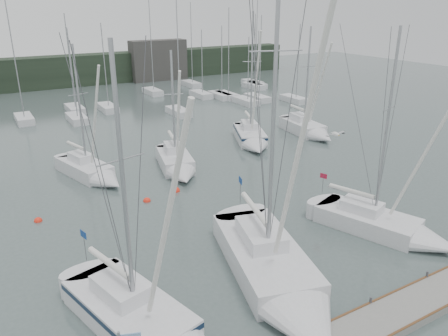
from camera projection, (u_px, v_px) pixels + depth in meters
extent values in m
plane|color=#485755|center=(281.00, 278.00, 22.40)|extent=(160.00, 160.00, 0.00)
cube|color=slate|center=(354.00, 335.00, 18.29)|extent=(24.00, 2.00, 0.40)
cube|color=black|center=(52.00, 72.00, 71.55)|extent=(90.00, 4.00, 5.00)
cube|color=#393734|center=(158.00, 60.00, 78.06)|extent=(10.00, 3.00, 7.00)
cube|color=silver|center=(201.00, 95.00, 64.84)|extent=(1.80, 4.50, 0.90)
cylinder|color=#94969B|center=(202.00, 62.00, 62.70)|extent=(0.12, 0.12, 8.84)
cube|color=silver|center=(254.00, 86.00, 71.34)|extent=(1.80, 4.50, 0.90)
cylinder|color=#94969B|center=(257.00, 40.00, 68.34)|extent=(0.12, 0.12, 13.67)
cube|color=silver|center=(257.00, 98.00, 62.54)|extent=(1.80, 4.50, 0.90)
cylinder|color=#94969B|center=(260.00, 57.00, 60.04)|extent=(0.12, 0.12, 10.85)
cube|color=silver|center=(108.00, 108.00, 56.65)|extent=(1.80, 4.50, 0.90)
cylinder|color=#94969B|center=(105.00, 66.00, 54.29)|extent=(0.12, 0.12, 10.12)
cube|color=silver|center=(179.00, 112.00, 54.69)|extent=(1.80, 4.50, 0.90)
cylinder|color=#94969B|center=(178.00, 54.00, 51.73)|extent=(0.12, 0.12, 13.47)
cube|color=silver|center=(246.00, 102.00, 60.43)|extent=(1.80, 4.50, 0.90)
cylinder|color=#94969B|center=(248.00, 69.00, 58.41)|extent=(0.12, 0.12, 8.21)
cube|color=silver|center=(24.00, 119.00, 51.26)|extent=(1.80, 4.50, 0.90)
cylinder|color=#94969B|center=(15.00, 61.00, 48.44)|extent=(0.12, 0.12, 12.68)
cube|color=silver|center=(75.00, 109.00, 56.09)|extent=(1.80, 4.50, 0.90)
cylinder|color=#94969B|center=(70.00, 62.00, 53.52)|extent=(0.12, 0.12, 11.23)
cube|color=silver|center=(220.00, 96.00, 64.17)|extent=(1.80, 4.50, 0.90)
cylinder|color=#94969B|center=(222.00, 60.00, 61.93)|extent=(0.12, 0.12, 9.42)
cube|color=silver|center=(153.00, 92.00, 66.91)|extent=(1.80, 4.50, 0.90)
cylinder|color=#94969B|center=(151.00, 45.00, 63.99)|extent=(0.12, 0.12, 13.22)
cube|color=silver|center=(77.00, 119.00, 51.49)|extent=(1.80, 4.50, 0.90)
cylinder|color=#94969B|center=(72.00, 73.00, 49.16)|extent=(0.12, 0.12, 9.87)
cube|color=silver|center=(227.00, 96.00, 64.21)|extent=(1.80, 4.50, 0.90)
cylinder|color=#94969B|center=(229.00, 52.00, 61.54)|extent=(0.12, 0.12, 11.79)
cube|color=silver|center=(252.00, 83.00, 74.21)|extent=(1.80, 4.50, 0.90)
cylinder|color=#94969B|center=(255.00, 48.00, 71.74)|extent=(0.12, 0.12, 10.72)
cube|color=silver|center=(294.00, 99.00, 61.74)|extent=(1.80, 4.50, 0.90)
cylinder|color=#94969B|center=(298.00, 62.00, 59.44)|extent=(0.12, 0.12, 9.73)
cube|color=silver|center=(191.00, 84.00, 73.17)|extent=(1.80, 4.50, 0.90)
cylinder|color=#94969B|center=(191.00, 43.00, 70.39)|extent=(0.12, 0.12, 12.45)
cube|color=silver|center=(255.00, 85.00, 72.35)|extent=(1.80, 4.50, 0.90)
cylinder|color=#94969B|center=(258.00, 57.00, 70.32)|extent=(0.12, 0.12, 8.22)
cube|color=silver|center=(129.00, 314.00, 19.14)|extent=(4.50, 7.08, 1.51)
cube|color=silver|center=(121.00, 288.00, 19.08)|extent=(2.22, 2.94, 0.71)
cylinder|color=#94969B|center=(123.00, 187.00, 16.62)|extent=(0.18, 0.18, 10.93)
cylinder|color=silver|center=(109.00, 263.00, 19.29)|extent=(1.09, 3.17, 0.28)
cube|color=#0E1D34|center=(128.00, 304.00, 18.96)|extent=(4.52, 7.10, 0.25)
cube|color=navy|center=(83.00, 234.00, 20.52)|extent=(0.16, 0.53, 0.36)
cube|color=silver|center=(263.00, 258.00, 23.20)|extent=(5.49, 8.76, 1.64)
cone|color=silver|center=(312.00, 333.00, 17.96)|extent=(4.28, 4.27, 3.49)
cube|color=silver|center=(261.00, 234.00, 23.27)|extent=(2.70, 3.64, 0.76)
cylinder|color=#94969B|center=(275.00, 89.00, 19.42)|extent=(0.20, 0.20, 16.63)
cylinder|color=silver|center=(255.00, 208.00, 23.89)|extent=(1.33, 3.92, 0.31)
cube|color=navy|center=(240.00, 180.00, 26.07)|extent=(0.17, 0.57, 0.39)
cube|color=silver|center=(367.00, 222.00, 27.19)|extent=(4.58, 6.58, 1.35)
cone|color=silver|center=(440.00, 245.00, 24.61)|extent=(3.41, 3.34, 2.70)
cube|color=silver|center=(362.00, 206.00, 27.11)|extent=(2.21, 2.77, 0.63)
cylinder|color=#94969B|center=(387.00, 128.00, 24.73)|extent=(0.16, 0.16, 11.04)
cylinder|color=silver|center=(352.00, 191.00, 27.27)|extent=(1.24, 2.85, 0.25)
cube|color=maroon|center=(324.00, 176.00, 28.29)|extent=(0.18, 0.46, 0.32)
cube|color=silver|center=(85.00, 170.00, 35.64)|extent=(3.68, 5.83, 1.39)
cone|color=silver|center=(111.00, 183.00, 33.12)|extent=(2.85, 2.85, 2.31)
cube|color=silver|center=(81.00, 157.00, 35.58)|extent=(1.81, 2.43, 0.65)
cylinder|color=#94969B|center=(80.00, 106.00, 33.49)|extent=(0.17, 0.17, 9.30)
cylinder|color=silver|center=(76.00, 146.00, 35.69)|extent=(0.96, 2.62, 0.26)
cube|color=silver|center=(175.00, 162.00, 37.34)|extent=(3.59, 5.62, 1.53)
cone|color=silver|center=(184.00, 177.00, 34.02)|extent=(2.90, 2.73, 2.45)
cube|color=silver|center=(173.00, 148.00, 37.40)|extent=(1.79, 2.33, 0.71)
cylinder|color=#94969B|center=(173.00, 105.00, 35.21)|extent=(0.18, 0.18, 8.55)
cylinder|color=silver|center=(172.00, 136.00, 37.54)|extent=(0.87, 2.53, 0.29)
cube|color=silver|center=(250.00, 136.00, 44.43)|extent=(4.57, 6.18, 1.48)
cone|color=silver|center=(257.00, 149.00, 40.70)|extent=(3.31, 3.22, 2.56)
cube|color=silver|center=(249.00, 125.00, 44.50)|extent=(2.18, 2.62, 0.69)
cylinder|color=#94969B|center=(252.00, 74.00, 41.78)|extent=(0.18, 0.18, 11.32)
cylinder|color=silver|center=(248.00, 115.00, 44.77)|extent=(1.34, 2.63, 0.28)
cube|color=#0E1D34|center=(250.00, 132.00, 44.25)|extent=(4.60, 6.20, 0.25)
cube|color=silver|center=(302.00, 128.00, 47.30)|extent=(3.08, 5.74, 1.51)
cone|color=silver|center=(324.00, 138.00, 43.94)|extent=(2.75, 2.61, 2.52)
cube|color=silver|center=(300.00, 117.00, 47.33)|extent=(1.61, 2.34, 0.70)
cylinder|color=#94969B|center=(308.00, 76.00, 44.95)|extent=(0.18, 0.18, 9.80)
cylinder|color=silver|center=(297.00, 108.00, 47.52)|extent=(0.56, 2.71, 0.28)
sphere|color=red|center=(147.00, 201.00, 31.03)|extent=(0.54, 0.54, 0.54)
sphere|color=red|center=(185.00, 178.00, 35.03)|extent=(0.53, 0.53, 0.53)
sphere|color=red|center=(38.00, 221.00, 28.20)|extent=(0.52, 0.52, 0.52)
ellipsoid|color=silver|center=(336.00, 134.00, 22.18)|extent=(0.25, 0.48, 0.22)
cube|color=gray|center=(331.00, 134.00, 22.04)|extent=(0.49, 0.16, 0.12)
cube|color=gray|center=(340.00, 133.00, 22.31)|extent=(0.49, 0.16, 0.12)
sphere|color=red|center=(175.00, 191.00, 32.69)|extent=(0.69, 0.69, 0.69)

